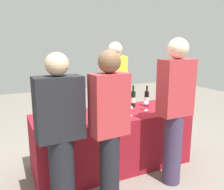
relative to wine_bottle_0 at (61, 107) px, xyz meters
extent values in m
plane|color=slate|center=(0.65, -0.16, -0.87)|extent=(12.00, 12.00, 0.00)
cube|color=maroon|center=(0.65, -0.16, -0.49)|extent=(2.10, 0.82, 0.76)
cylinder|color=black|center=(0.00, 0.00, 0.00)|extent=(0.07, 0.07, 0.22)
cylinder|color=black|center=(0.00, 0.00, 0.14)|extent=(0.03, 0.03, 0.08)
cylinder|color=maroon|center=(0.00, 0.00, 0.19)|extent=(0.03, 0.03, 0.02)
cylinder|color=silver|center=(0.00, 0.00, -0.02)|extent=(0.07, 0.07, 0.08)
cylinder|color=black|center=(0.45, -0.05, -0.01)|extent=(0.07, 0.07, 0.21)
cylinder|color=black|center=(0.45, -0.05, 0.14)|extent=(0.03, 0.03, 0.07)
cylinder|color=gold|center=(0.45, -0.05, 0.18)|extent=(0.03, 0.03, 0.02)
cylinder|color=silver|center=(0.45, -0.05, -0.02)|extent=(0.08, 0.08, 0.07)
cylinder|color=black|center=(0.61, 0.01, 0.01)|extent=(0.07, 0.07, 0.24)
cylinder|color=black|center=(0.61, 0.01, 0.17)|extent=(0.03, 0.03, 0.08)
cylinder|color=maroon|center=(0.61, 0.01, 0.21)|extent=(0.03, 0.03, 0.02)
cylinder|color=silver|center=(0.61, 0.01, -0.01)|extent=(0.07, 0.07, 0.08)
cylinder|color=black|center=(0.72, 0.02, -0.01)|extent=(0.07, 0.07, 0.21)
cylinder|color=black|center=(0.72, 0.02, 0.13)|extent=(0.03, 0.03, 0.08)
cylinder|color=gold|center=(0.72, 0.02, 0.18)|extent=(0.03, 0.03, 0.02)
cylinder|color=silver|center=(0.72, 0.02, -0.02)|extent=(0.07, 0.07, 0.07)
cylinder|color=black|center=(0.94, 0.04, -0.01)|extent=(0.07, 0.07, 0.21)
cylinder|color=black|center=(0.94, 0.04, 0.14)|extent=(0.03, 0.03, 0.09)
cylinder|color=maroon|center=(0.94, 0.04, 0.19)|extent=(0.03, 0.03, 0.02)
cylinder|color=silver|center=(0.94, 0.04, -0.02)|extent=(0.07, 0.07, 0.07)
cylinder|color=black|center=(1.08, 0.01, 0.00)|extent=(0.07, 0.07, 0.23)
cylinder|color=black|center=(1.08, 0.01, 0.16)|extent=(0.03, 0.03, 0.07)
cylinder|color=black|center=(1.08, 0.01, 0.20)|extent=(0.03, 0.03, 0.02)
cylinder|color=silver|center=(1.08, 0.01, -0.01)|extent=(0.07, 0.07, 0.08)
cylinder|color=black|center=(1.28, -0.05, 0.00)|extent=(0.07, 0.07, 0.23)
cylinder|color=black|center=(1.28, -0.05, 0.16)|extent=(0.03, 0.03, 0.09)
cylinder|color=gold|center=(1.28, -0.05, 0.21)|extent=(0.03, 0.03, 0.02)
cylinder|color=silver|center=(1.28, -0.05, -0.01)|extent=(0.07, 0.07, 0.08)
cylinder|color=silver|center=(0.53, -0.28, -0.11)|extent=(0.06, 0.06, 0.00)
cylinder|color=silver|center=(0.53, -0.28, -0.08)|extent=(0.01, 0.01, 0.07)
sphere|color=silver|center=(0.53, -0.28, -0.01)|extent=(0.07, 0.07, 0.07)
cylinder|color=silver|center=(0.68, -0.34, -0.11)|extent=(0.07, 0.07, 0.00)
cylinder|color=silver|center=(0.68, -0.34, -0.08)|extent=(0.01, 0.01, 0.07)
sphere|color=silver|center=(0.68, -0.34, -0.01)|extent=(0.07, 0.07, 0.07)
sphere|color=#590C19|center=(0.68, -0.34, -0.02)|extent=(0.04, 0.04, 0.04)
cylinder|color=silver|center=(0.82, -0.37, -0.11)|extent=(0.06, 0.06, 0.00)
cylinder|color=silver|center=(0.82, -0.37, -0.07)|extent=(0.01, 0.01, 0.07)
sphere|color=silver|center=(0.82, -0.37, -0.01)|extent=(0.06, 0.06, 0.06)
sphere|color=#590C19|center=(0.82, -0.37, -0.02)|extent=(0.04, 0.04, 0.04)
cylinder|color=silver|center=(1.14, -0.25, -0.11)|extent=(0.06, 0.06, 0.00)
cylinder|color=silver|center=(1.14, -0.25, -0.08)|extent=(0.01, 0.01, 0.07)
sphere|color=silver|center=(1.14, -0.25, -0.01)|extent=(0.07, 0.07, 0.07)
cylinder|color=silver|center=(0.06, -0.20, -0.03)|extent=(0.22, 0.22, 0.17)
cylinder|color=brown|center=(1.04, 0.54, -0.45)|extent=(0.20, 0.20, 0.85)
cube|color=yellow|center=(1.04, 0.54, 0.29)|extent=(0.36, 0.21, 0.64)
sphere|color=beige|center=(1.04, 0.54, 0.72)|extent=(0.23, 0.23, 0.23)
cylinder|color=black|center=(-0.20, -0.81, -0.48)|extent=(0.24, 0.24, 0.79)
cube|color=black|center=(-0.20, -0.81, 0.21)|extent=(0.45, 0.26, 0.59)
sphere|color=#D8AD8C|center=(-0.20, -0.81, 0.62)|extent=(0.21, 0.21, 0.21)
cylinder|color=black|center=(0.26, -0.94, -0.47)|extent=(0.20, 0.20, 0.80)
cube|color=#B23338|center=(0.26, -0.94, 0.23)|extent=(0.38, 0.23, 0.60)
sphere|color=brown|center=(0.26, -0.94, 0.63)|extent=(0.22, 0.22, 0.22)
cylinder|color=#3F3351|center=(1.13, -0.85, -0.44)|extent=(0.22, 0.22, 0.86)
cube|color=#B23338|center=(1.13, -0.85, 0.31)|extent=(0.40, 0.22, 0.64)
sphere|color=beige|center=(1.13, -0.85, 0.75)|extent=(0.23, 0.23, 0.23)
camera|label=1|loc=(-0.64, -2.90, 0.77)|focal=37.41mm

